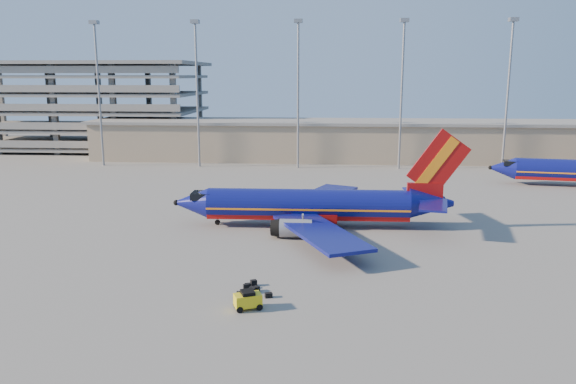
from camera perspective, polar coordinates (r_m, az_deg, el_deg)
name	(u,v)px	position (r m, az deg, el deg)	size (l,w,h in m)	color
ground	(319,230)	(67.51, 3.16, -3.85)	(220.00, 220.00, 0.00)	slate
terminal_building	(369,140)	(124.12, 8.27, 5.26)	(122.00, 16.00, 8.50)	gray
parking_garage	(79,101)	(152.76, -20.50, 8.64)	(62.00, 32.00, 21.40)	slate
light_mast_row	(350,78)	(111.09, 6.30, 11.40)	(101.60, 1.60, 28.65)	gray
aircraft_main	(315,206)	(68.38, 2.74, -1.41)	(35.64, 34.32, 12.07)	navy
baggage_tug	(248,300)	(45.24, -4.11, -10.84)	(2.44, 1.99, 1.52)	gold
luggage_pile	(252,289)	(48.75, -3.66, -9.83)	(3.04, 3.28, 0.52)	black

